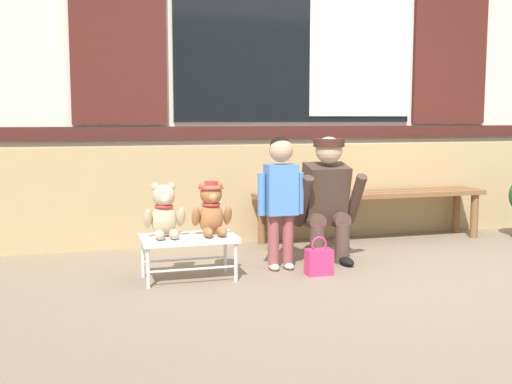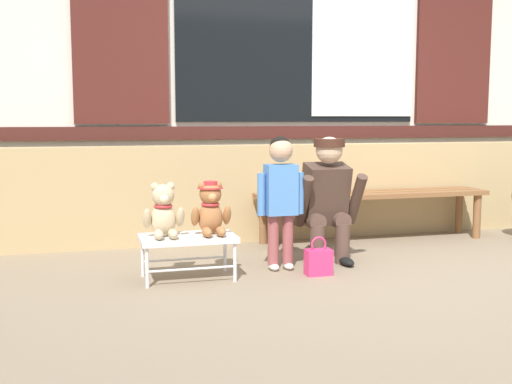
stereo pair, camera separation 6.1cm
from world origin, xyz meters
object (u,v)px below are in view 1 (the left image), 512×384
teddy_bear_with_hat (211,209)px  wooden_bench_long (371,199)px  small_display_bench (188,241)px  handbag_on_ground (319,261)px  adult_crouching (327,199)px  child_standing (281,188)px  teddy_bear_plain (164,213)px

teddy_bear_with_hat → wooden_bench_long: bearing=28.3°
wooden_bench_long → small_display_bench: bearing=-153.8°
handbag_on_ground → adult_crouching: bearing=60.1°
teddy_bear_with_hat → handbag_on_ground: teddy_bear_with_hat is taller
teddy_bear_with_hat → adult_crouching: adult_crouching is taller
wooden_bench_long → adult_crouching: size_ratio=2.21×
small_display_bench → teddy_bear_with_hat: bearing=0.8°
small_display_bench → handbag_on_ground: bearing=-8.3°
child_standing → handbag_on_ground: bearing=-48.6°
small_display_bench → teddy_bear_with_hat: 0.26m
teddy_bear_with_hat → adult_crouching: bearing=14.1°
wooden_bench_long → handbag_on_ground: 1.39m
adult_crouching → child_standing: bearing=-161.6°
small_display_bench → child_standing: bearing=8.3°
teddy_bear_with_hat → handbag_on_ground: bearing=-10.3°
child_standing → handbag_on_ground: child_standing is taller
child_standing → handbag_on_ground: 0.58m
small_display_bench → handbag_on_ground: (0.89, -0.13, -0.17)m
adult_crouching → handbag_on_ground: bearing=-119.9°
small_display_bench → teddy_bear_plain: (-0.16, 0.00, 0.20)m
adult_crouching → handbag_on_ground: (-0.21, -0.37, -0.38)m
teddy_bear_plain → teddy_bear_with_hat: size_ratio=1.00×
teddy_bear_with_hat → small_display_bench: bearing=-179.2°
teddy_bear_plain → teddy_bear_with_hat: same height
child_standing → adult_crouching: size_ratio=1.01×
teddy_bear_plain → handbag_on_ground: bearing=-7.1°
teddy_bear_plain → adult_crouching: bearing=10.6°
adult_crouching → teddy_bear_plain: bearing=-169.4°
wooden_bench_long → child_standing: (-1.11, -0.78, 0.22)m
small_display_bench → adult_crouching: adult_crouching is taller
wooden_bench_long → teddy_bear_with_hat: teddy_bear_with_hat is taller
teddy_bear_plain → child_standing: size_ratio=0.38×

